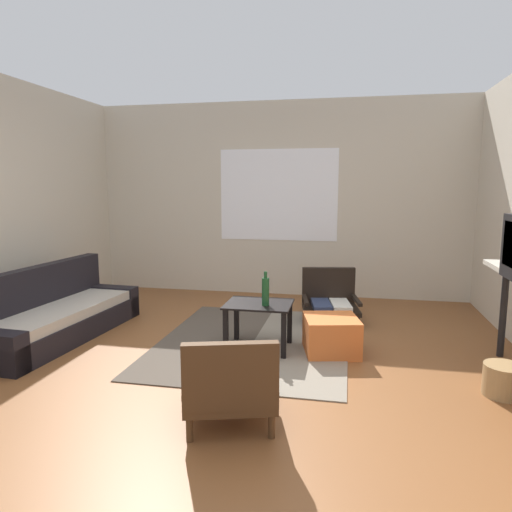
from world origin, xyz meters
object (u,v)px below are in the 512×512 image
Objects in this scene: glass_bottle at (265,291)px; wicker_basket at (504,380)px; couch at (55,316)px; armchair_striped_foreground at (230,385)px; coffee_table at (259,313)px; armchair_by_window at (330,299)px; ottoman_orange at (331,335)px.

glass_bottle is 2.03m from wicker_basket.
couch is 2.59m from armchair_striped_foreground.
armchair_striped_foreground is 1.41m from glass_bottle.
coffee_table is at bearing 2.03° from couch.
glass_bottle is at bearing -114.60° from armchair_by_window.
armchair_by_window is at bearing 93.26° from ottoman_orange.
couch is 2.75× the size of armchair_striped_foreground.
ottoman_orange is (0.59, 1.47, -0.11)m from armchair_striped_foreground.
glass_bottle is (-0.54, -1.18, 0.33)m from armchair_by_window.
glass_bottle is (-0.02, 1.37, 0.31)m from armchair_striped_foreground.
couch is at bearing 172.53° from wicker_basket.
glass_bottle is at bearing 90.74° from armchair_striped_foreground.
coffee_table reaches higher than ottoman_orange.
armchair_striped_foreground is 2.06m from wicker_basket.
coffee_table is at bearing -118.92° from armchair_by_window.
ottoman_orange is (0.68, 0.03, -0.19)m from coffee_table.
armchair_by_window is 2.38× the size of wicker_basket.
wicker_basket is (1.88, 0.83, -0.16)m from armchair_striped_foreground.
couch is 2.88× the size of armchair_by_window.
coffee_table is 2.10× the size of wicker_basket.
ottoman_orange reaches higher than wicker_basket.
couch reaches higher than ottoman_orange.
armchair_striped_foreground is 2.50× the size of wicker_basket.
armchair_by_window is at bearing 61.08° from coffee_table.
ottoman_orange is at bearing 68.28° from armchair_striped_foreground.
couch is 2.79m from ottoman_orange.
glass_bottle reaches higher than ottoman_orange.
couch is 6.86× the size of wicker_basket.
coffee_table is 1.44m from armchair_striped_foreground.
armchair_striped_foreground is 1.53× the size of ottoman_orange.
armchair_striped_foreground is at bearing -31.77° from couch.
coffee_table is 0.88× the size of armchair_by_window.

